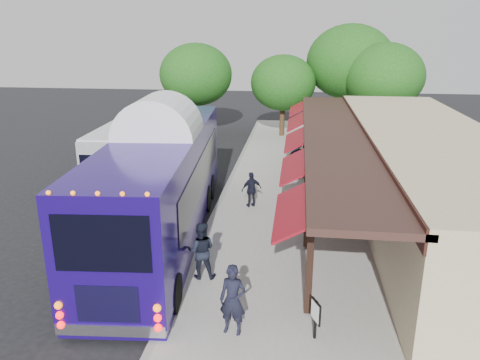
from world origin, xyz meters
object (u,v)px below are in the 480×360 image
at_px(ped_a, 233,300).
at_px(coach_bus, 162,179).
at_px(ped_c, 252,189).
at_px(sign_board, 316,313).
at_px(ped_b, 201,250).
at_px(ped_d, 298,155).
at_px(city_bus, 138,142).

bearing_deg(ped_a, coach_bus, 128.86).
xyz_separation_m(ped_c, sign_board, (2.44, -8.78, -0.06)).
bearing_deg(ped_c, sign_board, 78.46).
relative_size(ped_b, ped_d, 0.94).
xyz_separation_m(ped_a, ped_d, (1.47, 14.03, 0.03)).
height_order(ped_a, ped_c, ped_a).
bearing_deg(ped_c, ped_d, -136.98).
xyz_separation_m(ped_c, ped_d, (1.90, 5.25, 0.18)).
distance_m(city_bus, ped_c, 8.59).
bearing_deg(ped_c, ped_b, 54.63).
height_order(ped_d, sign_board, ped_d).
xyz_separation_m(ped_a, sign_board, (2.02, -0.00, -0.21)).
xyz_separation_m(city_bus, ped_d, (8.63, -0.04, -0.47)).
height_order(coach_bus, sign_board, coach_bus).
relative_size(ped_c, ped_d, 0.81).
distance_m(coach_bus, ped_d, 9.71).
relative_size(coach_bus, ped_a, 7.22).
xyz_separation_m(coach_bus, sign_board, (5.39, -5.70, -1.38)).
relative_size(ped_a, ped_d, 0.96).
relative_size(city_bus, sign_board, 10.25).
distance_m(ped_a, ped_d, 14.11).
xyz_separation_m(city_bus, sign_board, (9.18, -14.07, -0.71)).
distance_m(coach_bus, ped_c, 4.47).
bearing_deg(ped_a, sign_board, 8.22).
height_order(city_bus, ped_d, city_bus).
bearing_deg(sign_board, ped_b, 117.98).
relative_size(ped_b, sign_board, 1.72).
xyz_separation_m(coach_bus, city_bus, (-3.78, 8.37, -0.67)).
bearing_deg(ped_d, ped_b, 79.02).
distance_m(ped_b, ped_d, 11.77).
bearing_deg(ped_b, ped_d, -110.14).
bearing_deg(sign_board, ped_d, 68.08).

